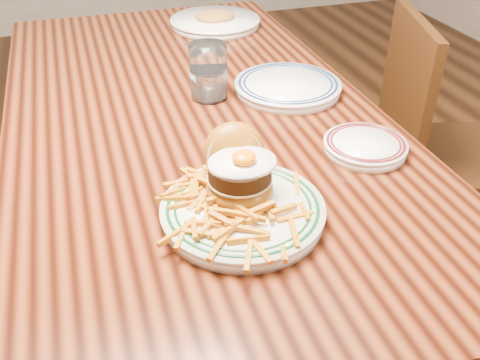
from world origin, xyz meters
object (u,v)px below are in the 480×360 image
object	(u,v)px
main_plate	(241,196)
side_plate	(365,146)
table	(193,140)
chair_right	(432,144)

from	to	relation	value
main_plate	side_plate	distance (m)	0.33
table	main_plate	distance (m)	0.44
chair_right	main_plate	distance (m)	1.00
chair_right	main_plate	xyz separation A→B (m)	(-0.80, -0.51, 0.32)
chair_right	main_plate	bearing A→B (deg)	49.37
table	chair_right	distance (m)	0.82
table	main_plate	world-z (taller)	main_plate
table	main_plate	bearing A→B (deg)	-91.36
main_plate	table	bearing A→B (deg)	97.37
table	side_plate	xyz separation A→B (m)	(0.29, -0.30, 0.10)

